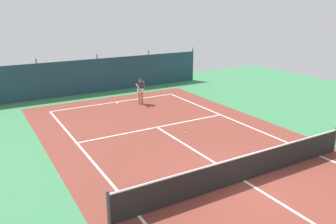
{
  "coord_description": "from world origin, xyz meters",
  "views": [
    {
      "loc": [
        -7.68,
        -7.81,
        5.87
      ],
      "look_at": [
        0.36,
        5.91,
        0.9
      ],
      "focal_mm": 36.1,
      "sensor_mm": 36.0,
      "label": 1
    }
  ],
  "objects_px": {
    "tennis_net": "(245,168)",
    "tennis_player": "(141,89)",
    "tennis_ball_near_player": "(144,145)",
    "tennis_ball_by_sideline": "(129,115)",
    "tennis_ball_midcourt": "(185,133)"
  },
  "relations": [
    {
      "from": "tennis_player",
      "to": "tennis_ball_by_sideline",
      "type": "relative_size",
      "value": 24.85
    },
    {
      "from": "tennis_ball_by_sideline",
      "to": "tennis_player",
      "type": "bearing_deg",
      "value": 47.3
    },
    {
      "from": "tennis_ball_near_player",
      "to": "tennis_ball_midcourt",
      "type": "relative_size",
      "value": 1.0
    },
    {
      "from": "tennis_ball_near_player",
      "to": "tennis_ball_by_sideline",
      "type": "xyz_separation_m",
      "value": [
        1.18,
        4.33,
        0.0
      ]
    },
    {
      "from": "tennis_ball_by_sideline",
      "to": "tennis_ball_near_player",
      "type": "bearing_deg",
      "value": -105.3
    },
    {
      "from": "tennis_player",
      "to": "tennis_ball_by_sideline",
      "type": "xyz_separation_m",
      "value": [
        -1.63,
        -1.76,
        -0.93
      ]
    },
    {
      "from": "tennis_ball_midcourt",
      "to": "tennis_ball_by_sideline",
      "type": "relative_size",
      "value": 1.0
    },
    {
      "from": "tennis_ball_near_player",
      "to": "tennis_ball_midcourt",
      "type": "bearing_deg",
      "value": 7.2
    },
    {
      "from": "tennis_net",
      "to": "tennis_ball_near_player",
      "type": "relative_size",
      "value": 153.33
    },
    {
      "from": "tennis_ball_near_player",
      "to": "tennis_ball_by_sideline",
      "type": "bearing_deg",
      "value": 74.7
    },
    {
      "from": "tennis_player",
      "to": "tennis_ball_near_player",
      "type": "bearing_deg",
      "value": 59.05
    },
    {
      "from": "tennis_ball_midcourt",
      "to": "tennis_ball_by_sideline",
      "type": "bearing_deg",
      "value": 106.51
    },
    {
      "from": "tennis_player",
      "to": "tennis_ball_near_player",
      "type": "height_order",
      "value": "tennis_player"
    },
    {
      "from": "tennis_net",
      "to": "tennis_player",
      "type": "bearing_deg",
      "value": 83.62
    },
    {
      "from": "tennis_ball_near_player",
      "to": "tennis_player",
      "type": "bearing_deg",
      "value": 65.24
    }
  ]
}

